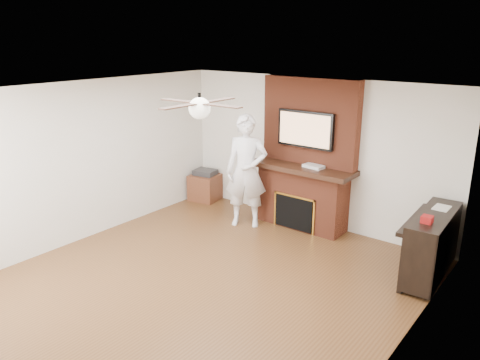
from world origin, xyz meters
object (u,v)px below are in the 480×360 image
Objects in this scene: fireplace at (305,169)px; side_table at (205,186)px; person at (246,171)px; piano at (431,244)px.

side_table is at bearing -178.25° from fireplace.
fireplace is 1.30× the size of person.
person is 1.67m from side_table.
person is at bearing 178.30° from piano.
fireplace is at bearing 163.76° from piano.
piano is at bearing -13.53° from fireplace.
side_table is (-1.42, 0.53, -0.68)m from person.
side_table is 4.51m from piano.
fireplace reaches higher than person.
person is 3.09m from piano.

